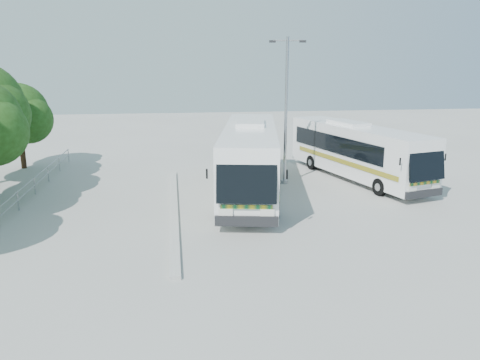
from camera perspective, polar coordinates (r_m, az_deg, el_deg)
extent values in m
plane|color=#A9A9A4|center=(22.07, -2.03, -4.95)|extent=(100.00, 100.00, 0.00)
cube|color=#B2B2AD|center=(23.83, -8.07, -3.44)|extent=(0.40, 16.00, 0.15)
cylinder|color=gray|center=(26.69, -24.93, -0.79)|extent=(0.06, 22.00, 0.06)
cylinder|color=gray|center=(26.78, -24.84, -1.62)|extent=(0.06, 22.00, 0.06)
cylinder|color=gray|center=(36.24, -20.49, 2.52)|extent=(0.06, 0.06, 1.00)
cylinder|color=#382314|center=(36.10, -25.02, 3.48)|extent=(0.36, 0.36, 2.77)
sphere|color=#1B360E|center=(35.79, -25.44, 7.44)|extent=(4.03, 4.03, 4.03)
sphere|color=#1B360E|center=(35.13, -24.42, 6.72)|extent=(3.28, 3.28, 3.28)
sphere|color=#1B360E|center=(36.53, -26.19, 8.27)|extent=(3.02, 3.02, 3.02)
cube|color=white|center=(26.21, 1.22, 2.83)|extent=(5.18, 13.63, 3.39)
cube|color=black|center=(19.57, 0.81, 0.22)|extent=(2.61, 0.97, 2.16)
cube|color=black|center=(26.85, -1.77, 4.00)|extent=(2.02, 10.51, 1.22)
cube|color=black|center=(26.80, 4.28, 3.95)|extent=(2.02, 10.51, 1.22)
cube|color=#0D5F31|center=(26.08, -1.92, 1.33)|extent=(2.16, 11.38, 0.31)
cylinder|color=black|center=(22.44, -2.25, -3.13)|extent=(0.53, 1.15, 1.11)
cylinder|color=black|center=(22.38, 4.19, -3.21)|extent=(0.53, 1.15, 1.11)
cylinder|color=black|center=(30.27, -1.02, 1.40)|extent=(0.53, 1.15, 1.11)
cylinder|color=black|center=(30.23, 3.74, 1.35)|extent=(0.53, 1.15, 1.11)
cube|color=white|center=(30.51, 13.94, 3.58)|extent=(5.37, 12.14, 3.02)
cube|color=black|center=(25.98, 21.80, 2.05)|extent=(2.32, 1.01, 1.93)
cube|color=black|center=(30.20, 11.38, 4.33)|extent=(2.43, 9.23, 1.09)
cube|color=black|center=(31.67, 15.19, 4.56)|extent=(2.43, 9.23, 1.09)
cube|color=#0B5123|center=(29.65, 12.25, 2.26)|extent=(2.61, 9.99, 0.28)
cylinder|color=black|center=(27.14, 16.68, -0.82)|extent=(0.54, 1.03, 0.99)
cylinder|color=black|center=(28.59, 20.17, -0.36)|extent=(0.54, 1.03, 0.99)
cylinder|color=black|center=(32.89, 8.76, 2.14)|extent=(0.54, 1.03, 0.99)
cylinder|color=black|center=(34.09, 11.98, 2.42)|extent=(0.54, 1.03, 0.99)
cylinder|color=#989AA0|center=(28.17, 5.62, 8.18)|extent=(0.20, 0.20, 8.67)
cylinder|color=#989AA0|center=(28.06, 5.83, 16.57)|extent=(1.72, 0.41, 0.09)
cube|color=black|center=(28.02, 3.98, 16.50)|extent=(0.41, 0.26, 0.13)
cube|color=black|center=(28.11, 7.66, 16.41)|extent=(0.41, 0.26, 0.13)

